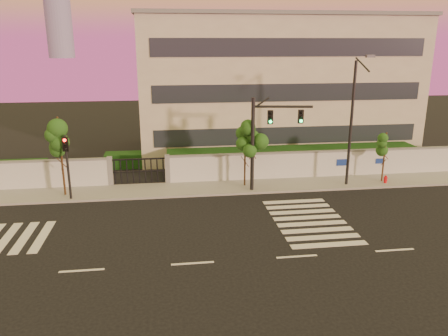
{
  "coord_description": "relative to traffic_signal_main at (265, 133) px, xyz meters",
  "views": [
    {
      "loc": [
        -1.0,
        -18.28,
        9.92
      ],
      "look_at": [
        2.28,
        6.0,
        2.81
      ],
      "focal_mm": 35.0,
      "sensor_mm": 36.0,
      "label": 1
    }
  ],
  "objects": [
    {
      "name": "fire_hydrant",
      "position": [
        9.01,
        0.18,
        -3.72
      ],
      "size": [
        0.28,
        0.26,
        0.71
      ],
      "rotation": [
        0.0,
        0.0,
        -0.27
      ],
      "color": "red",
      "rests_on": "ground"
    },
    {
      "name": "street_tree_e",
      "position": [
        -0.67,
        0.48,
        -0.53
      ],
      "size": [
        1.45,
        1.15,
        4.82
      ],
      "color": "#382314",
      "rests_on": "ground"
    },
    {
      "name": "sidewalk",
      "position": [
        -5.51,
        0.92,
        -4.0
      ],
      "size": [
        60.0,
        3.0,
        0.15
      ],
      "primitive_type": "cube",
      "color": "gray",
      "rests_on": "ground"
    },
    {
      "name": "road_markings",
      "position": [
        -7.09,
        -5.82,
        -4.06
      ],
      "size": [
        57.0,
        7.62,
        0.02
      ],
      "color": "silver",
      "rests_on": "ground"
    },
    {
      "name": "streetlight_east",
      "position": [
        6.11,
        0.1,
        0.87
      ],
      "size": [
        0.55,
        2.2,
        9.15
      ],
      "color": "black",
      "rests_on": "ground"
    },
    {
      "name": "hedge_row",
      "position": [
        -4.34,
        5.16,
        -3.25
      ],
      "size": [
        41.0,
        4.25,
        1.8
      ],
      "color": "black",
      "rests_on": "ground"
    },
    {
      "name": "ground",
      "position": [
        -5.51,
        -9.58,
        -4.07
      ],
      "size": [
        120.0,
        120.0,
        0.0
      ],
      "primitive_type": "plane",
      "color": "black",
      "rests_on": "ground"
    },
    {
      "name": "traffic_signal_secondary",
      "position": [
        -12.77,
        -0.18,
        -1.32
      ],
      "size": [
        0.34,
        0.33,
        4.34
      ],
      "rotation": [
        0.0,
        0.0,
        0.01
      ],
      "color": "black",
      "rests_on": "ground"
    },
    {
      "name": "street_tree_c",
      "position": [
        -13.27,
        0.67,
        -0.12
      ],
      "size": [
        1.59,
        1.27,
        5.37
      ],
      "color": "#382314",
      "rests_on": "ground"
    },
    {
      "name": "street_tree_d",
      "position": [
        -1.1,
        1.05,
        -0.81
      ],
      "size": [
        1.44,
        1.14,
        4.43
      ],
      "color": "#382314",
      "rests_on": "ground"
    },
    {
      "name": "street_tree_f",
      "position": [
        8.98,
        0.65,
        -1.31
      ],
      "size": [
        1.43,
        1.14,
        3.75
      ],
      "color": "#382314",
      "rests_on": "ground"
    },
    {
      "name": "traffic_signal_main",
      "position": [
        0.0,
        0.0,
        0.0
      ],
      "size": [
        4.06,
        0.79,
        6.44
      ],
      "rotation": [
        0.0,
        0.0,
        -0.16
      ],
      "color": "black",
      "rests_on": "ground"
    },
    {
      "name": "institutional_building",
      "position": [
        3.49,
        12.41,
        2.08
      ],
      "size": [
        24.4,
        12.4,
        12.25
      ],
      "color": "#B9B09D",
      "rests_on": "ground"
    },
    {
      "name": "perimeter_wall",
      "position": [
        -5.4,
        2.42,
        -3.0
      ],
      "size": [
        60.0,
        0.36,
        2.2
      ],
      "color": "silver",
      "rests_on": "ground"
    }
  ]
}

